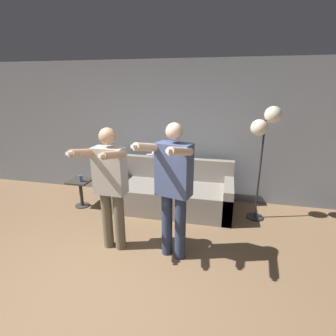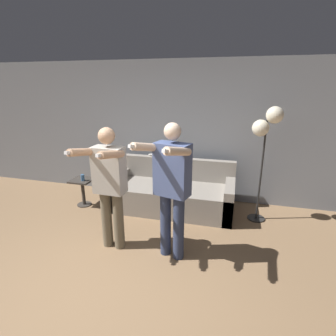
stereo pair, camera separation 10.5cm
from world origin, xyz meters
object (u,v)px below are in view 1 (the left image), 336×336
object	(u,v)px
person_right	(173,184)
cup	(81,178)
person_left	(110,183)
cat	(162,153)
floor_lamp	(265,128)
side_table	(81,188)
couch	(171,194)

from	to	relation	value
person_right	cup	bearing A→B (deg)	166.68
person_left	cat	distance (m)	1.75
person_right	floor_lamp	distance (m)	1.83
floor_lamp	person_left	bearing A→B (deg)	-146.06
cup	side_table	bearing A→B (deg)	136.44
couch	person_left	xyz separation A→B (m)	(-0.50, -1.37, 0.68)
person_right	cat	bearing A→B (deg)	123.74
floor_lamp	couch	bearing A→B (deg)	178.34
cat	side_table	distance (m)	1.62
person_left	couch	bearing A→B (deg)	72.42
person_left	person_right	bearing A→B (deg)	2.46
couch	person_left	bearing A→B (deg)	-109.89
person_right	side_table	bearing A→B (deg)	166.17
side_table	couch	bearing A→B (deg)	10.26
cup	person_right	bearing A→B (deg)	-28.44
person_right	floor_lamp	xyz separation A→B (m)	(1.15, 1.33, 0.51)
floor_lamp	cup	size ratio (longest dim) A/B	16.22
couch	cat	world-z (taller)	cat
couch	floor_lamp	xyz separation A→B (m)	(1.48, -0.04, 1.25)
side_table	cup	world-z (taller)	cup
couch	floor_lamp	distance (m)	1.94
floor_lamp	person_right	bearing A→B (deg)	-130.90
floor_lamp	side_table	bearing A→B (deg)	-175.38
person_right	side_table	size ratio (longest dim) A/B	3.44
couch	person_right	distance (m)	1.59
person_left	side_table	distance (m)	1.67
couch	person_right	size ratio (longest dim) A/B	1.25
person_left	side_table	xyz separation A→B (m)	(-1.12, 1.08, -0.60)
cat	floor_lamp	xyz separation A→B (m)	(1.73, -0.40, 0.60)
cat	side_table	bearing A→B (deg)	-154.72
cat	floor_lamp	world-z (taller)	floor_lamp
cat	cup	distance (m)	1.53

